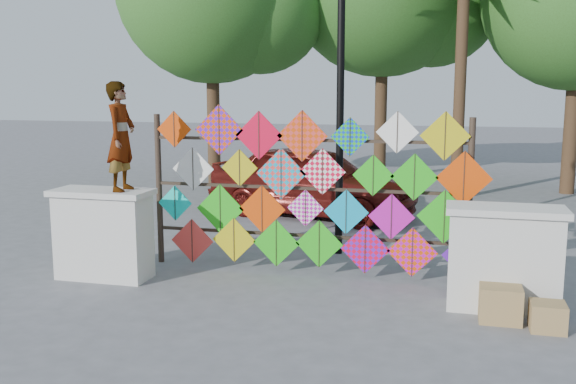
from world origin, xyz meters
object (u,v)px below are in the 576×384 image
Objects in this scene: vendor_woman at (121,137)px; kite_rack at (310,192)px; sedan at (312,181)px; lamppost at (340,88)px.

kite_rack is at bearing -72.49° from vendor_woman.
sedan is at bearing 101.67° from kite_rack.
kite_rack is 3.29× the size of vendor_woman.
kite_rack is 1.96m from lamppost.
sedan is (1.58, 5.20, -1.27)m from vendor_woman.
lamppost reaches higher than kite_rack.
kite_rack is 2.75m from vendor_woman.
kite_rack is 1.11× the size of sedan.
vendor_woman is 3.52m from lamppost.
sedan is (-0.88, 4.27, -0.46)m from kite_rack.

